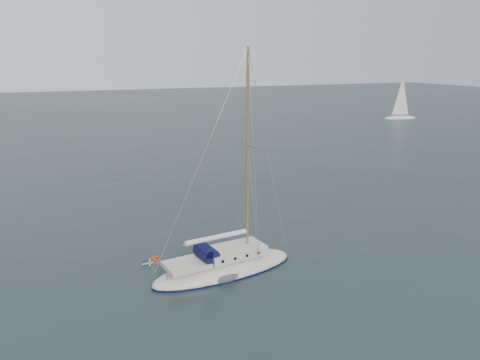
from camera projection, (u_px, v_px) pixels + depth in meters
name	position (u px, v px, depth m)	size (l,w,h in m)	color
ground	(255.00, 249.00, 28.18)	(300.00, 300.00, 0.00)	black
sailboat	(224.00, 256.00, 24.90)	(8.59, 2.58, 12.23)	silver
dinghy	(232.00, 272.00, 24.73)	(3.06, 1.38, 0.44)	#525358
distant_yacht_b	(401.00, 99.00, 87.31)	(6.34, 3.38, 8.40)	silver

